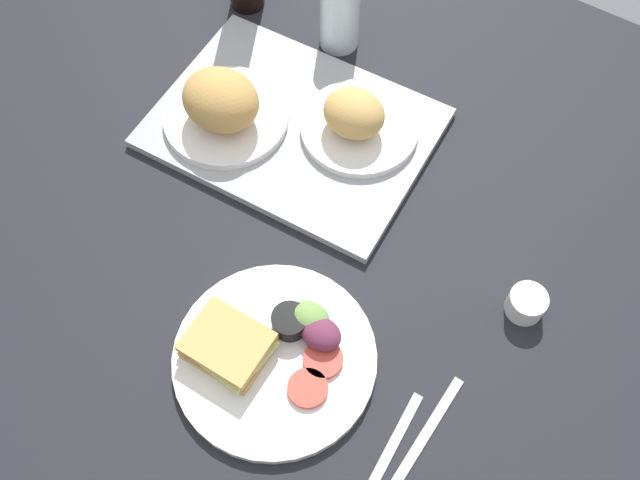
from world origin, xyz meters
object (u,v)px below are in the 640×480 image
Objects in this scene: fork at (391,449)px; knife at (425,435)px; drinking_glass at (340,14)px; bread_plate_near at (222,105)px; bread_plate_far at (357,120)px; serving_tray at (293,128)px; plate_with_salad at (272,351)px; espresso_cup at (526,304)px.

fork is 0.89× the size of knife.
drinking_glass is 72.48cm from knife.
fork is (50.15, -31.74, -5.52)cm from bread_plate_near.
knife is at bearing -27.56° from bread_plate_near.
bread_plate_far is at bearing 33.78° from fork.
knife is (47.29, -54.54, -6.58)cm from drinking_glass.
plate_with_salad is (19.62, -34.84, 0.89)cm from serving_tray.
serving_tray is 1.56× the size of plate_with_salad.
serving_tray is 11.27cm from bread_plate_far.
bread_plate_far is 21.74cm from drinking_glass.
drinking_glass is 0.72× the size of knife.
plate_with_salad is 37.28cm from espresso_cup.
plate_with_salad is (29.50, -29.33, -4.07)cm from bread_plate_near.
serving_tray is at bearing -154.92° from bread_plate_far.
plate_with_salad is 1.70× the size of fork.
bread_plate_near is at bearing -152.83° from bread_plate_far.
bread_plate_far is 50.76cm from knife.
plate_with_salad is 2.11× the size of drinking_glass.
bread_plate_far is 1.44× the size of drinking_glass.
serving_tray is 54.86cm from fork.
bread_plate_far is at bearing 104.27° from plate_with_salad.
knife is at bearing -49.07° from drinking_glass.
serving_tray is 3.30× the size of drinking_glass.
drinking_glass is at bearing 77.66° from bread_plate_near.
serving_tray is at bearing 168.91° from espresso_cup.
bread_plate_far is (19.49, 10.00, -1.17)cm from bread_plate_near.
serving_tray is 47.53cm from espresso_cup.
fork is (20.66, -2.41, -1.44)cm from plate_with_salad.
bread_plate_far is 1.15× the size of fork.
bread_plate_far is (9.61, 4.50, 3.80)cm from serving_tray.
bread_plate_far is 51.98cm from fork.
espresso_cup is (27.01, 25.70, 0.31)cm from plate_with_salad.
espresso_cup is 24.40cm from knife.
drinking_glass is 2.44× the size of espresso_cup.
drinking_glass is 0.80× the size of fork.
knife is (33.67, -37.75, -4.35)cm from bread_plate_far.
plate_with_salad is 61.11cm from drinking_glass.
bread_plate_near is (-9.88, -5.51, 4.97)cm from serving_tray.
espresso_cup is (37.02, -13.64, -2.60)cm from bread_plate_far.
bread_plate_near is 1.24× the size of fork.
serving_tray is 2.30× the size of bread_plate_far.
plate_with_salad is at bearing -136.43° from espresso_cup.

